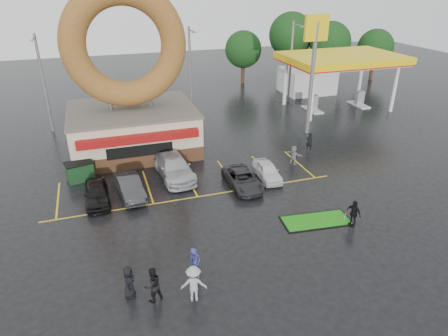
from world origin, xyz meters
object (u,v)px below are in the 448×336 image
object	(u,v)px
gas_station	(326,70)
streetlight_mid	(191,69)
car_dgrey	(130,187)
car_silver	(174,167)
person_cameraman	(353,213)
car_white	(267,171)
shell_sign	(314,53)
car_grey	(242,179)
streetlight_right	(291,61)
car_black	(97,193)
dumpster	(80,171)
streetlight_left	(43,82)
person_blue	(195,264)
putting_green	(316,221)
donut_shop	(130,99)

from	to	relation	value
gas_station	streetlight_mid	bearing A→B (deg)	-179.92
gas_station	car_dgrey	distance (m)	29.21
car_dgrey	car_silver	size ratio (longest dim) A/B	0.75
car_dgrey	person_cameraman	bearing A→B (deg)	-39.32
car_dgrey	car_white	distance (m)	9.89
shell_sign	car_grey	distance (m)	14.35
streetlight_mid	car_grey	distance (m)	17.64
car_silver	streetlight_mid	bearing A→B (deg)	67.02
streetlight_right	streetlight_mid	bearing A→B (deg)	-175.24
gas_station	car_grey	world-z (taller)	gas_station
car_black	person_cameraman	world-z (taller)	person_cameraman
car_silver	dumpster	xyz separation A→B (m)	(-6.63, 1.66, -0.14)
streetlight_left	car_silver	distance (m)	16.40
streetlight_mid	car_dgrey	bearing A→B (deg)	-117.56
person_blue	putting_green	distance (m)	8.75
car_grey	shell_sign	bearing A→B (deg)	39.70
person_cameraman	putting_green	xyz separation A→B (m)	(-1.80, 1.05, -0.81)
shell_sign	streetlight_mid	distance (m)	12.93
car_silver	person_cameraman	bearing A→B (deg)	-51.57
streetlight_left	donut_shop	bearing A→B (deg)	-44.78
car_black	person_blue	size ratio (longest dim) A/B	2.16
car_grey	car_dgrey	bearing A→B (deg)	170.25
streetlight_left	person_blue	size ratio (longest dim) A/B	5.01
person_blue	putting_green	xyz separation A→B (m)	(8.29, 2.66, -0.86)
streetlight_left	car_dgrey	bearing A→B (deg)	-69.07
gas_station	streetlight_right	size ratio (longest dim) A/B	1.52
car_black	car_dgrey	size ratio (longest dim) A/B	0.95
car_white	putting_green	xyz separation A→B (m)	(0.55, -6.20, -0.58)
car_silver	person_cameraman	distance (m)	13.07
car_silver	streetlight_left	bearing A→B (deg)	121.19
streetlight_mid	car_silver	size ratio (longest dim) A/B	1.65
car_silver	gas_station	bearing A→B (deg)	30.11
car_black	dumpster	distance (m)	3.88
streetlight_right	car_black	distance (m)	28.53
streetlight_mid	car_black	distance (m)	19.64
gas_station	streetlight_mid	size ratio (longest dim) A/B	1.52
car_white	gas_station	bearing A→B (deg)	52.81
dumpster	gas_station	bearing A→B (deg)	10.17
gas_station	streetlight_left	distance (m)	30.04
streetlight_right	car_white	size ratio (longest dim) A/B	2.51
streetlight_right	car_grey	size ratio (longest dim) A/B	2.12
car_grey	dumpster	bearing A→B (deg)	155.66
car_silver	person_blue	world-z (taller)	person_blue
car_silver	person_blue	bearing A→B (deg)	-100.42
car_grey	dumpster	world-z (taller)	dumpster
person_blue	car_white	bearing A→B (deg)	26.57
car_silver	car_dgrey	bearing A→B (deg)	-155.15
streetlight_right	putting_green	size ratio (longest dim) A/B	2.05
car_grey	car_silver	bearing A→B (deg)	143.17
streetlight_mid	car_grey	xyz separation A→B (m)	(-0.62, -17.12, -4.19)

